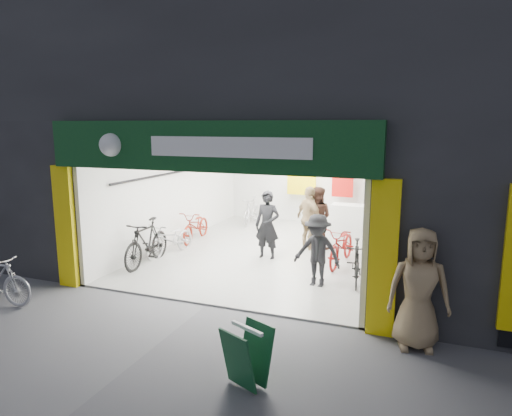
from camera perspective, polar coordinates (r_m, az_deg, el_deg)
The scene contains 15 objects.
ground at distance 9.02m, azimuth -6.29°, elevation -12.03°, with size 60.00×60.00×0.00m, color #56565B.
building at distance 12.75m, azimuth 7.73°, elevation 14.31°, with size 17.00×10.27×8.00m.
bike_left_front at distance 12.24m, azimuth -10.67°, elevation -3.84°, with size 0.60×1.73×0.91m, color #A4A3A8.
bike_left_midfront at distance 11.50m, azimuth -13.51°, elevation -4.24°, with size 0.54×1.92×1.16m, color black.
bike_left_midback at distance 13.62m, azimuth -7.49°, elevation -2.24°, with size 0.61×1.76×0.93m, color maroon.
bike_left_back at distance 15.74m, azimuth -0.56°, elevation -0.36°, with size 0.45×1.60×0.96m, color #B9BABE.
bike_right_front at distance 10.24m, azimuth 12.46°, elevation -6.64°, with size 0.44×1.57×0.94m, color black.
bike_right_mid at distance 11.46m, azimuth 10.70°, elevation -4.61°, with size 0.66×1.88×0.99m, color maroon.
bike_right_back at distance 13.71m, azimuth 14.74°, elevation -2.06°, with size 0.51×1.82×1.09m, color #ACABB0.
customer_a at distance 11.61m, azimuth 1.42°, elevation -2.20°, with size 0.65×0.43×1.78m, color black.
customer_b at distance 12.72m, azimuth 7.59°, elevation -1.25°, with size 0.85×0.66×1.75m, color #382119.
customer_c at distance 9.73m, azimuth 7.67°, elevation -5.40°, with size 1.03×0.59×1.59m, color black.
customer_d at distance 12.53m, azimuth 6.69°, elevation -1.34°, with size 1.04×0.43×1.78m, color #9A8059.
pedestrian_near at distance 7.51m, azimuth 19.69°, elevation -9.49°, with size 0.93×0.61×1.91m, color #917754.
sandwich_board at distance 6.31m, azimuth -1.12°, elevation -17.86°, with size 0.70×0.71×0.81m.
Camera 1 is at (3.85, -7.39, 3.45)m, focal length 32.00 mm.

